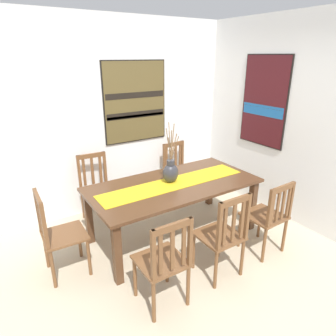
% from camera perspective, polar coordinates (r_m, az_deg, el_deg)
% --- Properties ---
extents(ground_plane, '(6.40, 6.40, 0.03)m').
position_cam_1_polar(ground_plane, '(3.50, 3.89, -18.21)').
color(ground_plane, beige).
extents(wall_back, '(6.40, 0.12, 2.70)m').
position_cam_1_polar(wall_back, '(4.43, -10.28, 9.57)').
color(wall_back, white).
rests_on(wall_back, ground_plane).
extents(wall_side, '(0.12, 6.40, 2.70)m').
position_cam_1_polar(wall_side, '(4.21, 25.38, 7.34)').
color(wall_side, white).
rests_on(wall_side, ground_plane).
extents(dining_table, '(2.07, 1.01, 0.72)m').
position_cam_1_polar(dining_table, '(3.67, 1.10, -4.21)').
color(dining_table, '#51331E').
rests_on(dining_table, ground_plane).
extents(table_runner, '(1.90, 0.36, 0.01)m').
position_cam_1_polar(table_runner, '(3.63, 1.11, -2.92)').
color(table_runner, gold).
rests_on(table_runner, dining_table).
extents(centerpiece_vase, '(0.22, 0.29, 0.70)m').
position_cam_1_polar(centerpiece_vase, '(3.62, 0.50, -0.67)').
color(centerpiece_vase, '#333338').
rests_on(centerpiece_vase, dining_table).
extents(chair_0, '(0.43, 0.43, 0.90)m').
position_cam_1_polar(chair_0, '(3.62, 18.57, -8.60)').
color(chair_0, brown).
rests_on(chair_0, ground_plane).
extents(chair_1, '(0.42, 0.42, 0.93)m').
position_cam_1_polar(chair_1, '(2.76, -0.77, -17.35)').
color(chair_1, brown).
rests_on(chair_1, ground_plane).
extents(chair_2, '(0.45, 0.45, 0.93)m').
position_cam_1_polar(chair_2, '(4.22, -13.50, -3.68)').
color(chair_2, brown).
rests_on(chair_2, ground_plane).
extents(chair_3, '(0.42, 0.42, 0.96)m').
position_cam_1_polar(chair_3, '(3.13, 10.40, -12.42)').
color(chair_3, brown).
rests_on(chair_3, ground_plane).
extents(chair_4, '(0.43, 0.43, 0.95)m').
position_cam_1_polar(chair_4, '(3.30, -20.26, -11.57)').
color(chair_4, brown).
rests_on(chair_4, ground_plane).
extents(chair_5, '(0.44, 0.44, 0.89)m').
position_cam_1_polar(chair_5, '(4.76, 1.97, -0.31)').
color(chair_5, brown).
rests_on(chair_5, ground_plane).
extents(painting_on_back_wall, '(0.99, 0.05, 1.16)m').
position_cam_1_polar(painting_on_back_wall, '(4.47, -6.27, 12.38)').
color(painting_on_back_wall, black).
extents(painting_on_side_wall, '(0.05, 0.77, 1.25)m').
position_cam_1_polar(painting_on_side_wall, '(4.52, 17.91, 11.98)').
color(painting_on_side_wall, black).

